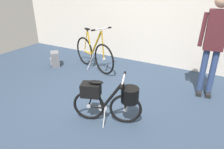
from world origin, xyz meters
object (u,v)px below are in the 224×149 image
Objects in this scene: folding_bike_foreground at (110,98)px; display_bike_left at (94,53)px; backpack_on_floor at (55,59)px; visitor_near_wall at (214,40)px.

display_bike_left is (-1.41, 1.66, -0.00)m from folding_bike_foreground.
folding_bike_foreground is 2.67× the size of backpack_on_floor.
visitor_near_wall reaches higher than backpack_on_floor.
backpack_on_floor is (-2.38, 1.31, -0.22)m from folding_bike_foreground.
backpack_on_floor is (-0.97, -0.34, -0.21)m from display_bike_left.
folding_bike_foreground is 2.17m from display_bike_left.
backpack_on_floor is at bearing -160.64° from display_bike_left.
folding_bike_foreground is 2.10m from visitor_near_wall.
backpack_on_floor is (-3.53, -0.31, -0.88)m from visitor_near_wall.
display_bike_left is at bearing 130.37° from folding_bike_foreground.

